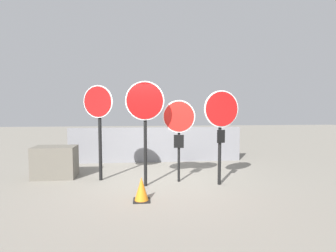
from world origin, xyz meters
TOP-DOWN VIEW (x-y plane):
  - ground_plane at (0.00, 0.00)m, footprint 40.00×40.00m
  - fence_back at (0.00, 2.53)m, footprint 6.06×0.12m
  - stop_sign_0 at (-1.61, 0.30)m, footprint 0.79×0.34m
  - stop_sign_1 at (-0.41, -0.33)m, footprint 0.94×0.19m
  - stop_sign_2 at (0.46, -0.03)m, footprint 0.82×0.18m
  - stop_sign_3 at (1.46, -0.39)m, footprint 0.90×0.20m
  - traffic_cone_0 at (-0.50, -1.31)m, footprint 0.35×0.35m
  - storage_crate at (-2.88, 0.72)m, footprint 1.12×0.66m

SIDE VIEW (x-z plane):
  - ground_plane at x=0.00m, z-range 0.00..0.00m
  - traffic_cone_0 at x=-0.50m, z-range 0.00..0.50m
  - storage_crate at x=-2.88m, z-range 0.00..0.87m
  - fence_back at x=0.00m, z-range 0.00..1.23m
  - stop_sign_2 at x=0.46m, z-range 0.47..2.60m
  - stop_sign_3 at x=1.46m, z-range 0.49..2.85m
  - stop_sign_0 at x=-1.61m, z-range 0.50..3.01m
  - stop_sign_1 at x=-0.41m, z-range 0.56..3.13m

